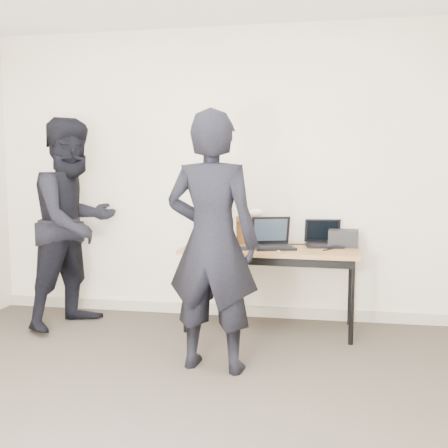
% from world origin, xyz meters
% --- Properties ---
extents(room, '(4.60, 4.60, 2.80)m').
position_xyz_m(room, '(0.00, 0.00, 1.35)').
color(room, '#3D362E').
rests_on(room, ground).
extents(desk, '(1.54, 0.74, 0.72)m').
position_xyz_m(desk, '(0.46, 1.89, 0.66)').
color(desk, olive).
rests_on(desk, ground).
extents(laptop_beige, '(0.35, 0.35, 0.27)m').
position_xyz_m(laptop_beige, '(-0.03, 1.87, 0.77)').
color(laptop_beige, beige).
rests_on(laptop_beige, desk).
extents(laptop_center, '(0.42, 0.41, 0.26)m').
position_xyz_m(laptop_center, '(0.48, 1.89, 0.78)').
color(laptop_center, black).
rests_on(laptop_center, desk).
extents(laptop_right, '(0.34, 0.33, 0.23)m').
position_xyz_m(laptop_right, '(0.92, 2.08, 0.77)').
color(laptop_right, black).
rests_on(laptop_right, desk).
extents(leather_satchel, '(0.36, 0.19, 0.25)m').
position_xyz_m(leather_satchel, '(0.28, 2.11, 0.85)').
color(leather_satchel, brown).
rests_on(leather_satchel, desk).
extents(tissue, '(0.14, 0.11, 0.08)m').
position_xyz_m(tissue, '(0.31, 2.12, 1.00)').
color(tissue, white).
rests_on(tissue, leather_satchel).
extents(equipment_box, '(0.27, 0.24, 0.15)m').
position_xyz_m(equipment_box, '(1.09, 2.08, 0.79)').
color(equipment_box, black).
rests_on(equipment_box, desk).
extents(power_brick, '(0.10, 0.07, 0.03)m').
position_xyz_m(power_brick, '(0.24, 1.72, 0.74)').
color(power_brick, black).
rests_on(power_brick, desk).
extents(cables, '(1.16, 0.42, 0.01)m').
position_xyz_m(cables, '(0.44, 1.89, 0.72)').
color(cables, black).
rests_on(cables, desk).
extents(person_typist, '(0.70, 0.51, 1.79)m').
position_xyz_m(person_typist, '(0.13, 0.94, 0.89)').
color(person_typist, black).
rests_on(person_typist, ground).
extents(person_observer, '(1.00, 1.10, 1.84)m').
position_xyz_m(person_observer, '(-1.27, 1.73, 0.92)').
color(person_observer, black).
rests_on(person_observer, ground).
extents(baseboard, '(4.50, 0.03, 0.10)m').
position_xyz_m(baseboard, '(0.00, 2.23, 0.05)').
color(baseboard, '#ADA58F').
rests_on(baseboard, ground).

